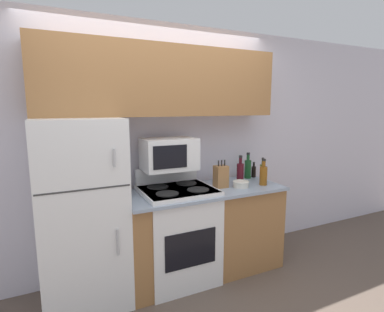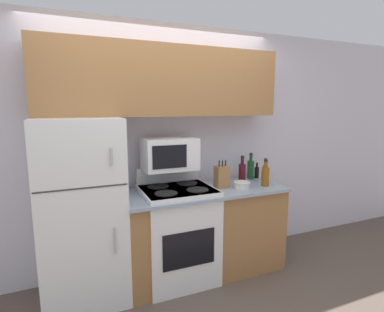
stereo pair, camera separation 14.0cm
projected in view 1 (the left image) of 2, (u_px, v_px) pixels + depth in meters
ground_plane at (185, 296)px, 2.75m from camera, size 12.00×12.00×0.00m
wall_back at (158, 149)px, 3.15m from camera, size 8.00×0.05×2.55m
lower_cabinets at (204, 231)px, 3.09m from camera, size 1.63×0.64×0.90m
refrigerator at (83, 214)px, 2.56m from camera, size 0.70×0.67×1.63m
upper_cabinets at (164, 82)px, 2.86m from camera, size 2.33×0.34×0.66m
stove at (178, 233)px, 2.95m from camera, size 0.69×0.62×1.10m
microwave at (169, 154)px, 2.92m from camera, size 0.52×0.34×0.31m
knife_block at (221, 176)px, 3.06m from camera, size 0.13×0.11×0.28m
bowl at (241, 184)px, 3.07m from camera, size 0.17×0.17×0.06m
bottle_olive_oil at (263, 172)px, 3.34m from camera, size 0.06×0.06×0.26m
bottle_whiskey at (263, 175)px, 3.15m from camera, size 0.08×0.08×0.28m
bottle_wine_red at (240, 172)px, 3.25m from camera, size 0.08×0.08×0.30m
bottle_wine_green at (248, 168)px, 3.45m from camera, size 0.08×0.08×0.30m
bottle_soy_sauce at (254, 171)px, 3.50m from camera, size 0.05×0.05×0.18m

